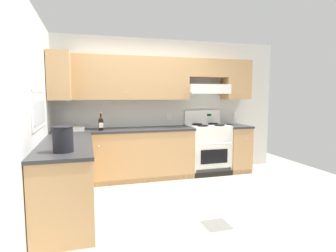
{
  "coord_description": "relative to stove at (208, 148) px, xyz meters",
  "views": [
    {
      "loc": [
        -0.99,
        -3.69,
        1.5
      ],
      "look_at": [
        0.29,
        0.7,
        1.0
      ],
      "focal_mm": 30.17,
      "sensor_mm": 36.0,
      "label": 1
    }
  ],
  "objects": [
    {
      "name": "ground_plane",
      "position": [
        -1.25,
        -1.25,
        -0.48
      ],
      "size": [
        7.04,
        7.04,
        0.0
      ],
      "primitive_type": "plane",
      "color": "#B2AA99"
    },
    {
      "name": "floor_accent_tile",
      "position": [
        -0.82,
        -2.09,
        -0.48
      ],
      "size": [
        0.3,
        0.3,
        0.01
      ],
      "primitive_type": "cube",
      "color": "slate",
      "rests_on": "ground_plane"
    },
    {
      "name": "wall_back",
      "position": [
        -0.85,
        0.27,
        1.0
      ],
      "size": [
        4.68,
        0.57,
        2.55
      ],
      "color": "silver",
      "rests_on": "ground_plane"
    },
    {
      "name": "wall_left",
      "position": [
        -2.84,
        -1.03,
        0.87
      ],
      "size": [
        0.47,
        4.0,
        2.55
      ],
      "color": "silver",
      "rests_on": "ground_plane"
    },
    {
      "name": "counter_back_run",
      "position": [
        -1.25,
        -0.01,
        -0.03
      ],
      "size": [
        3.6,
        0.65,
        0.91
      ],
      "color": "tan",
      "rests_on": "ground_plane"
    },
    {
      "name": "counter_left_run",
      "position": [
        -2.49,
        -1.26,
        -0.03
      ],
      "size": [
        0.63,
        1.91,
        0.91
      ],
      "color": "tan",
      "rests_on": "ground_plane"
    },
    {
      "name": "stove",
      "position": [
        0.0,
        0.0,
        0.0
      ],
      "size": [
        0.76,
        0.62,
        1.2
      ],
      "color": "white",
      "rests_on": "ground_plane"
    },
    {
      "name": "wine_bottle",
      "position": [
        -2.0,
        -0.1,
        0.55
      ],
      "size": [
        0.08,
        0.08,
        0.31
      ],
      "color": "black",
      "rests_on": "counter_back_run"
    },
    {
      "name": "bowl",
      "position": [
        -2.47,
        -0.01,
        0.45
      ],
      "size": [
        0.39,
        0.28,
        0.06
      ],
      "color": "beige",
      "rests_on": "counter_back_run"
    },
    {
      "name": "bucket",
      "position": [
        -2.48,
        -1.85,
        0.57
      ],
      "size": [
        0.22,
        0.22,
        0.27
      ],
      "color": "black",
      "rests_on": "counter_left_run"
    }
  ]
}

